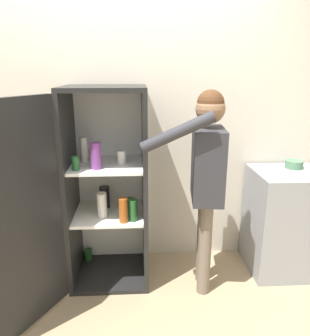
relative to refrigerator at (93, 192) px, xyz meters
name	(u,v)px	position (x,y,z in m)	size (l,w,h in m)	color
ground_plane	(132,326)	(0.30, -0.55, -0.81)	(12.00, 12.00, 0.00)	tan
wall_back	(130,125)	(0.30, 0.43, 0.46)	(7.00, 0.06, 2.55)	beige
refrigerator	(93,192)	(0.00, 0.00, 0.00)	(0.99, 1.14, 1.63)	black
person	(206,168)	(0.88, -0.12, 0.22)	(0.65, 0.53, 1.61)	#726656
counter	(284,221)	(1.64, 0.10, -0.35)	(0.59, 0.56, 0.92)	gray
bowl	(294,164)	(1.72, 0.21, 0.14)	(0.15, 0.15, 0.07)	#517F5B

